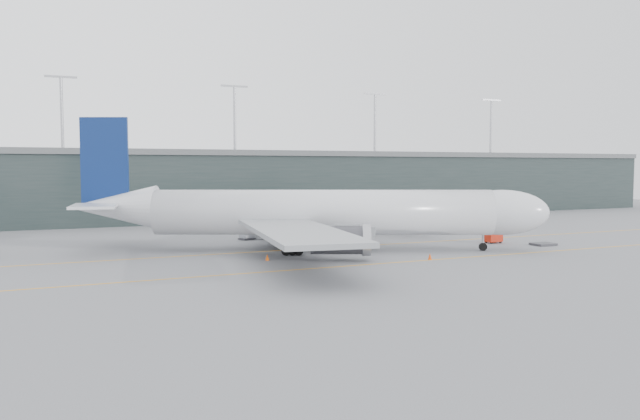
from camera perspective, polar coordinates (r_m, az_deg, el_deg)
name	(u,v)px	position (r m, az deg, el deg)	size (l,w,h in m)	color
ground	(295,246)	(92.31, -2.31, -3.29)	(320.00, 320.00, 0.00)	slate
taxiline_a	(305,249)	(88.63, -1.35, -3.58)	(160.00, 0.25, 0.02)	orange
taxiline_b	(357,265)	(74.28, 3.43, -5.06)	(160.00, 0.25, 0.02)	orange
taxiline_lead_main	(280,231)	(112.64, -3.71, -1.97)	(0.25, 60.00, 0.02)	orange
terminal	(202,184)	(147.08, -10.72, 2.34)	(240.00, 36.00, 29.00)	#1E2928
main_aircraft	(320,213)	(86.48, -0.01, -0.32)	(62.72, 57.75, 18.49)	silver
jet_bridge	(335,203)	(119.43, 1.34, 0.62)	(16.65, 43.30, 6.23)	#2D2C31
gse_cart	(493,237)	(99.01, 15.56, -2.38)	(2.65, 1.82, 1.71)	red
baggage_dolly	(543,244)	(98.48, 19.73, -2.95)	(3.22, 2.58, 0.32)	#36353A
uld_a	(247,233)	(100.24, -6.73, -2.12)	(2.72, 2.47, 2.01)	#3C3C41
uld_b	(256,234)	(101.24, -5.89, -2.17)	(2.07, 1.80, 1.63)	#3C3C41
uld_c	(263,233)	(101.22, -5.27, -2.13)	(2.30, 2.04, 1.76)	#3C3C41
cone_nose	(498,237)	(104.80, 15.96, -2.37)	(0.46, 0.46, 0.73)	#D3670B
cone_wing_stbd	(430,256)	(79.79, 10.02, -4.20)	(0.50, 0.50, 0.80)	#D0410B
cone_wing_port	(314,234)	(105.58, -0.52, -2.19)	(0.39, 0.39, 0.63)	#FA3E0D
cone_tail	(267,257)	(78.18, -4.84, -4.33)	(0.50, 0.50, 0.80)	#F0580D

